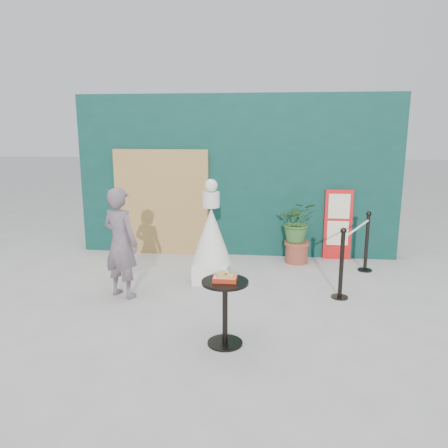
% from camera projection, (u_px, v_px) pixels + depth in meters
% --- Properties ---
extents(ground, '(60.00, 60.00, 0.00)m').
position_uv_depth(ground, '(213.00, 322.00, 5.49)').
color(ground, '#ADAAA5').
rests_on(ground, ground).
extents(back_wall, '(6.00, 0.30, 3.00)m').
position_uv_depth(back_wall, '(236.00, 176.00, 8.22)').
color(back_wall, '#0B3329').
rests_on(back_wall, ground).
extents(bamboo_fence, '(1.80, 0.08, 2.00)m').
position_uv_depth(bamboo_fence, '(162.00, 203.00, 8.29)').
color(bamboo_fence, tan).
rests_on(bamboo_fence, ground).
extents(woman, '(0.68, 0.58, 1.59)m').
position_uv_depth(woman, '(121.00, 243.00, 6.18)').
color(woman, slate).
rests_on(woman, ground).
extents(menu_board, '(0.50, 0.07, 1.30)m').
position_uv_depth(menu_board, '(338.00, 225.00, 8.00)').
color(menu_board, red).
rests_on(menu_board, ground).
extents(statue, '(0.64, 0.64, 1.63)m').
position_uv_depth(statue, '(211.00, 240.00, 6.82)').
color(statue, silver).
rests_on(statue, ground).
extents(cafe_table, '(0.52, 0.52, 0.75)m').
position_uv_depth(cafe_table, '(225.00, 302.00, 4.83)').
color(cafe_table, black).
rests_on(cafe_table, ground).
extents(food_basket, '(0.26, 0.19, 0.11)m').
position_uv_depth(food_basket, '(225.00, 278.00, 4.77)').
color(food_basket, '#B02C12').
rests_on(food_basket, cafe_table).
extents(planter, '(0.66, 0.57, 1.12)m').
position_uv_depth(planter, '(297.00, 227.00, 7.78)').
color(planter, brown).
rests_on(planter, ground).
extents(stanchion_barrier, '(0.84, 1.54, 1.03)m').
position_uv_depth(stanchion_barrier, '(355.00, 253.00, 6.76)').
color(stanchion_barrier, black).
rests_on(stanchion_barrier, ground).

